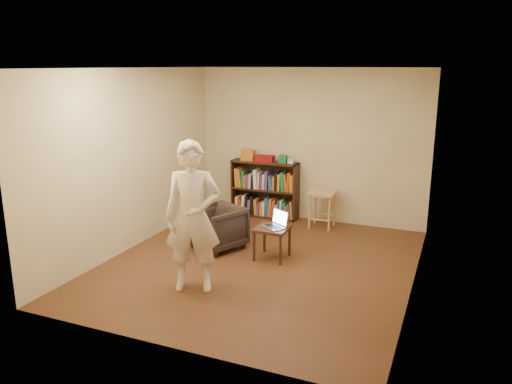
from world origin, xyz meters
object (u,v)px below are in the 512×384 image
at_px(person, 193,217).
at_px(armchair, 217,227).
at_px(stool, 322,198).
at_px(bookshelf, 265,192).
at_px(laptop, 276,223).
at_px(side_table, 272,233).

bearing_deg(person, armchair, 83.93).
xyz_separation_m(stool, armchair, (-1.16, -1.56, -0.18)).
bearing_deg(armchair, bookshelf, 113.06).
relative_size(armchair, person, 0.38).
bearing_deg(person, laptop, 45.35).
distance_m(side_table, laptop, 0.15).
height_order(armchair, person, person).
height_order(stool, armchair, armchair).
bearing_deg(side_table, person, -112.21).
height_order(bookshelf, person, person).
xyz_separation_m(stool, side_table, (-0.27, -1.63, -0.12)).
bearing_deg(person, bookshelf, 74.20).
relative_size(bookshelf, armchair, 1.73).
height_order(side_table, person, person).
bearing_deg(stool, armchair, -126.74).
height_order(armchair, laptop, laptop).
height_order(bookshelf, armchair, bookshelf).
height_order(armchair, side_table, armchair).
distance_m(stool, armchair, 1.95).
height_order(stool, side_table, stool).
bearing_deg(stool, person, -105.26).
relative_size(armchair, laptop, 1.74).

